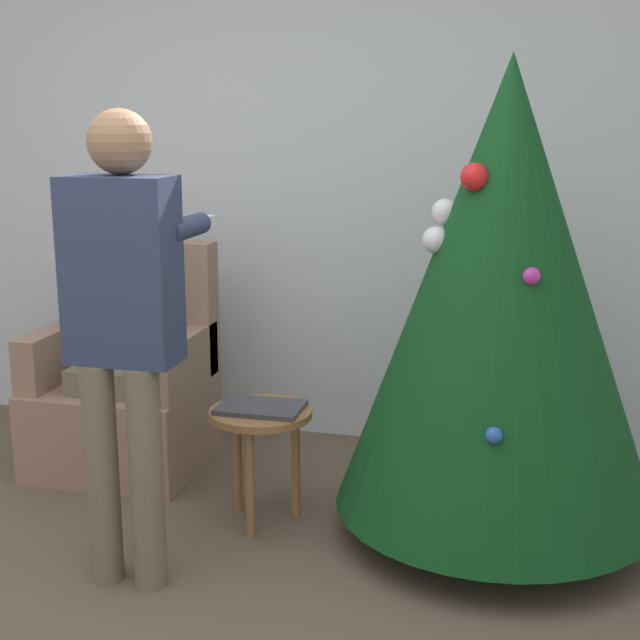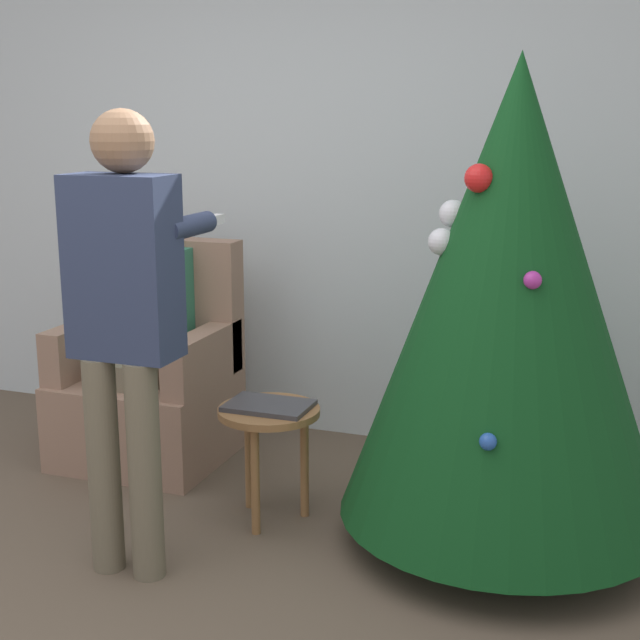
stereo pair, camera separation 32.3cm
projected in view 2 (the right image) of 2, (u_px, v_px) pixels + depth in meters
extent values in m
cube|color=silver|center=(308.00, 177.00, 4.56)|extent=(8.00, 0.06, 2.70)
cylinder|color=brown|center=(499.00, 526.00, 3.55)|extent=(0.10, 0.10, 0.13)
cone|color=#0F4219|center=(510.00, 294.00, 3.33)|extent=(1.27, 1.27, 1.76)
sphere|color=white|center=(442.00, 242.00, 3.31)|extent=(0.10, 0.10, 0.10)
sphere|color=#2856B2|center=(488.00, 442.00, 2.99)|extent=(0.06, 0.06, 0.06)
sphere|color=red|center=(479.00, 178.00, 3.15)|extent=(0.10, 0.10, 0.10)
sphere|color=#B23399|center=(533.00, 280.00, 3.03)|extent=(0.06, 0.06, 0.06)
sphere|color=white|center=(453.00, 214.00, 3.33)|extent=(0.10, 0.10, 0.10)
sphere|color=red|center=(456.00, 335.00, 3.78)|extent=(0.09, 0.09, 0.09)
cube|color=#93705B|center=(147.00, 418.00, 4.37)|extent=(0.76, 0.68, 0.42)
cube|color=#93705B|center=(170.00, 302.00, 4.50)|extent=(0.76, 0.14, 0.65)
cube|color=#93705B|center=(87.00, 346.00, 4.40)|extent=(0.12, 0.61, 0.26)
cube|color=#93705B|center=(203.00, 358.00, 4.19)|extent=(0.12, 0.61, 0.26)
cylinder|color=#6B604C|center=(106.00, 429.00, 4.22)|extent=(0.11, 0.11, 0.42)
cylinder|color=#6B604C|center=(143.00, 434.00, 4.16)|extent=(0.11, 0.11, 0.42)
cube|color=#6B604C|center=(139.00, 369.00, 4.27)|extent=(0.32, 0.40, 0.12)
cube|color=#337A5B|center=(152.00, 299.00, 4.33)|extent=(0.36, 0.20, 0.50)
sphere|color=#936B4C|center=(149.00, 228.00, 4.25)|extent=(0.20, 0.20, 0.20)
cylinder|color=#6B604C|center=(104.00, 465.00, 3.27)|extent=(0.12, 0.12, 0.82)
cylinder|color=#6B604C|center=(145.00, 472.00, 3.21)|extent=(0.12, 0.12, 0.82)
cube|color=#2D3856|center=(123.00, 267.00, 3.13)|extent=(0.38, 0.20, 0.65)
sphere|color=#936B4C|center=(122.00, 141.00, 3.06)|extent=(0.22, 0.22, 0.22)
cylinder|color=#2D3856|center=(111.00, 222.00, 3.33)|extent=(0.08, 0.30, 0.08)
cylinder|color=#2D3856|center=(189.00, 226.00, 3.22)|extent=(0.08, 0.30, 0.08)
cube|color=white|center=(212.00, 220.00, 3.39)|extent=(0.04, 0.14, 0.04)
cylinder|color=olive|center=(269.00, 411.00, 3.66)|extent=(0.42, 0.42, 0.03)
cylinder|color=olive|center=(255.00, 481.00, 3.58)|extent=(0.04, 0.04, 0.46)
cylinder|color=olive|center=(305.00, 465.00, 3.74)|extent=(0.04, 0.04, 0.46)
cylinder|color=olive|center=(249.00, 457.00, 3.82)|extent=(0.04, 0.04, 0.46)
cube|color=#38383D|center=(269.00, 406.00, 3.65)|extent=(0.34, 0.23, 0.02)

